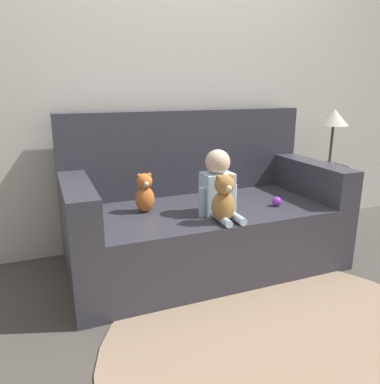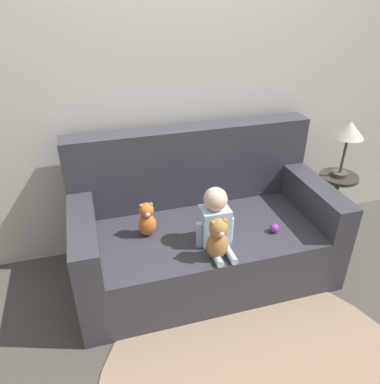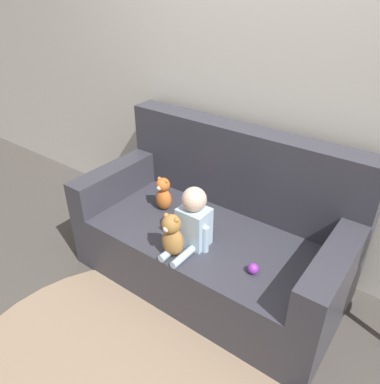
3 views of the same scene
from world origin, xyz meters
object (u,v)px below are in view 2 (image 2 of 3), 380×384
object	(u,v)px
toy_ball	(274,228)
teddy_bear_brown	(218,239)
side_table	(345,151)
plush_toy_side	(147,220)
couch	(201,229)
person_baby	(215,220)

from	to	relation	value
toy_ball	teddy_bear_brown	bearing A→B (deg)	-162.73
teddy_bear_brown	toy_ball	xyz separation A→B (m)	(0.45, 0.14, -0.11)
side_table	plush_toy_side	bearing A→B (deg)	-173.99
couch	toy_ball	world-z (taller)	couch
couch	plush_toy_side	distance (m)	0.44
couch	toy_ball	bearing A→B (deg)	-33.50
couch	teddy_bear_brown	xyz separation A→B (m)	(-0.04, -0.41, 0.22)
couch	person_baby	bearing A→B (deg)	-90.71
couch	person_baby	xyz separation A→B (m)	(-0.00, -0.27, 0.25)
person_baby	couch	bearing A→B (deg)	89.29
person_baby	side_table	size ratio (longest dim) A/B	0.39
person_baby	teddy_bear_brown	world-z (taller)	person_baby
plush_toy_side	toy_ball	xyz separation A→B (m)	(0.80, -0.20, -0.09)
couch	plush_toy_side	xyz separation A→B (m)	(-0.39, -0.07, 0.20)
person_baby	toy_ball	bearing A→B (deg)	-0.94
teddy_bear_brown	plush_toy_side	world-z (taller)	teddy_bear_brown
toy_ball	side_table	world-z (taller)	side_table
person_baby	side_table	world-z (taller)	side_table
couch	teddy_bear_brown	bearing A→B (deg)	-95.08
teddy_bear_brown	person_baby	bearing A→B (deg)	77.16
plush_toy_side	toy_ball	size ratio (longest dim) A/B	3.94
plush_toy_side	side_table	distance (m)	1.56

